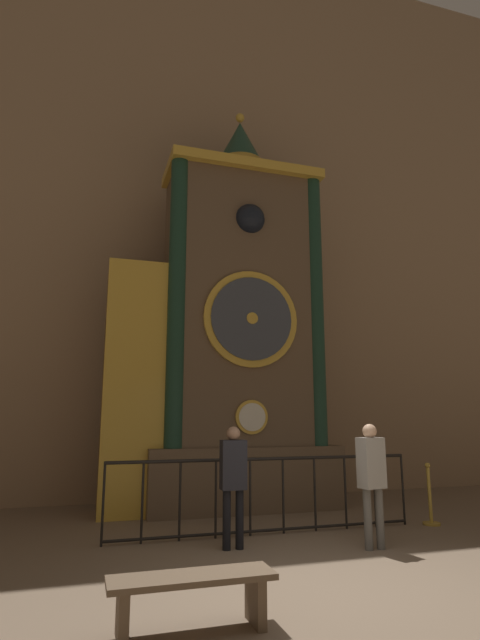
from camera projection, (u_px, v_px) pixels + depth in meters
ground_plane at (338, 591)px, 5.02m from camera, size 28.00×28.00×0.00m
cathedral_back_wall at (201, 191)px, 12.18m from camera, size 24.00×0.32×14.35m
clock_tower at (225, 334)px, 10.16m from camera, size 4.58×1.77×8.45m
railing_fence at (267, 491)px, 7.56m from camera, size 4.83×0.05×1.12m
visitor_near at (233, 475)px, 6.77m from camera, size 0.35×0.24×1.59m
visitor_far at (372, 473)px, 6.78m from camera, size 0.37×0.28×1.63m
stanchion_post at (430, 505)px, 8.18m from camera, size 0.28×0.28×0.98m
visitor_bench at (192, 590)px, 4.10m from camera, size 1.39×0.40×0.44m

